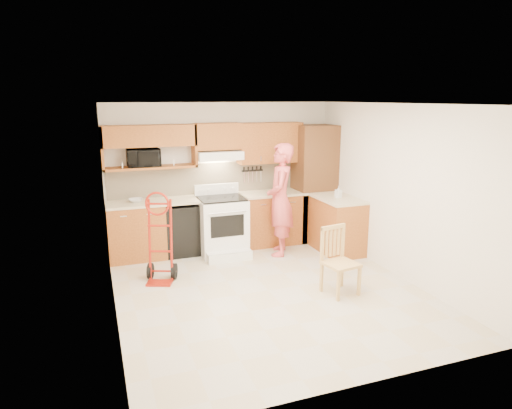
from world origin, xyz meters
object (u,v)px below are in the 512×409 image
hand_truck (159,242)px  dining_chair (341,261)px  range (223,221)px  microwave (143,158)px  person (280,200)px

hand_truck → dining_chair: (2.21, -1.24, -0.14)m
range → hand_truck: bearing=-144.4°
microwave → hand_truck: size_ratio=0.43×
person → hand_truck: size_ratio=1.57×
microwave → dining_chair: bearing=-50.2°
person → dining_chair: person is taller
microwave → person: (2.09, -0.74, -0.70)m
range → person: person is taller
person → hand_truck: person is taller
microwave → range: size_ratio=0.45×
microwave → dining_chair: 3.55m
person → hand_truck: 2.16m
range → hand_truck: 1.44m
range → dining_chair: (1.04, -2.07, -0.11)m
person → range: bearing=-86.0°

